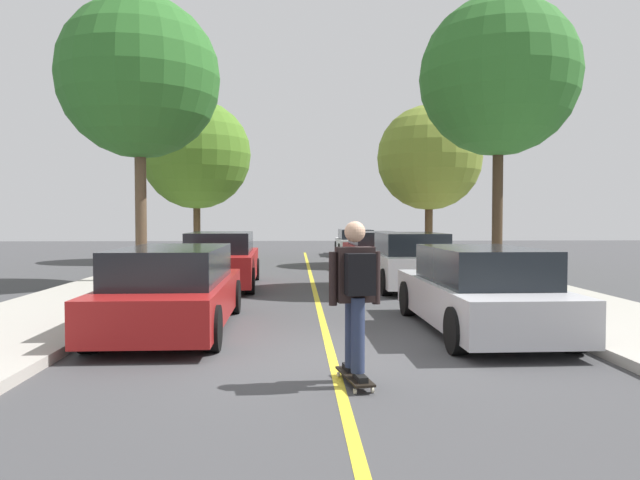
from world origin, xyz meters
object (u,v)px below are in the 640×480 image
object	(u,v)px
skateboard	(355,377)
street_tree_right_near	(429,158)
parked_car_right_farthest	(355,242)
skateboarder	(356,289)
parked_car_right_near	(409,262)
street_tree_right_nearest	(499,77)
parked_car_right_nearest	(479,291)
street_tree_left_near	(196,155)
parked_car_left_near	(221,260)
parked_car_right_far	(374,249)
parked_car_left_nearest	(174,289)
street_tree_left_nearest	(139,78)

from	to	relation	value
skateboard	street_tree_right_near	bearing A→B (deg)	74.42
parked_car_right_farthest	street_tree_right_near	world-z (taller)	street_tree_right_near
parked_car_right_farthest	skateboarder	size ratio (longest dim) A/B	2.50
parked_car_right_near	street_tree_right_nearest	world-z (taller)	street_tree_right_nearest
street_tree_right_nearest	skateboard	world-z (taller)	street_tree_right_nearest
skateboarder	parked_car_right_nearest	bearing A→B (deg)	52.17
street_tree_left_near	skateboarder	size ratio (longest dim) A/B	3.96
skateboarder	street_tree_left_near	bearing A→B (deg)	104.50
parked_car_left_near	parked_car_right_far	distance (m)	7.94
parked_car_right_nearest	skateboarder	bearing A→B (deg)	-127.83
parked_car_right_nearest	parked_car_left_near	bearing A→B (deg)	127.49
parked_car_left_nearest	skateboard	distance (m)	4.22
parked_car_left_nearest	parked_car_right_far	bearing A→B (deg)	68.19
parked_car_right_near	parked_car_right_far	world-z (taller)	parked_car_right_near
street_tree_left_nearest	street_tree_right_near	bearing A→B (deg)	34.39
parked_car_right_near	parked_car_right_farthest	world-z (taller)	parked_car_right_near
parked_car_right_far	skateboard	distance (m)	15.73
skateboard	skateboarder	world-z (taller)	skateboarder
parked_car_left_near	street_tree_right_nearest	bearing A→B (deg)	-7.09
parked_car_right_nearest	street_tree_left_near	distance (m)	17.78
parked_car_left_near	skateboarder	xyz separation A→B (m)	(2.64, -9.35, 0.35)
parked_car_left_nearest	parked_car_right_nearest	xyz separation A→B (m)	(4.92, -0.35, -0.02)
parked_car_right_nearest	street_tree_right_nearest	world-z (taller)	street_tree_right_nearest
parked_car_right_nearest	skateboarder	distance (m)	3.74
parked_car_left_near	skateboard	xyz separation A→B (m)	(2.63, -9.32, -0.62)
street_tree_left_near	parked_car_right_nearest	bearing A→B (deg)	-65.74
parked_car_right_nearest	skateboarder	world-z (taller)	skateboarder
parked_car_right_near	street_tree_left_near	xyz separation A→B (m)	(-7.13, 10.09, 3.80)
parked_car_left_nearest	parked_car_right_far	xyz separation A→B (m)	(4.92, 12.30, -0.01)
parked_car_right_farthest	street_tree_right_nearest	size ratio (longest dim) A/B	0.58
street_tree_left_near	street_tree_right_nearest	xyz separation A→B (m)	(9.35, -10.30, 0.89)
skateboard	parked_car_left_nearest	bearing A→B (deg)	128.98
parked_car_right_far	skateboarder	bearing A→B (deg)	-98.34
street_tree_right_nearest	skateboarder	xyz separation A→B (m)	(-4.50, -8.46, -4.34)
parked_car_left_near	parked_car_left_nearest	bearing A→B (deg)	-90.00
parked_car_right_near	parked_car_left_nearest	bearing A→B (deg)	-132.39
parked_car_right_farthest	skateboard	bearing A→B (deg)	-95.78
parked_car_left_nearest	street_tree_left_nearest	world-z (taller)	street_tree_left_nearest
parked_car_right_far	skateboarder	xyz separation A→B (m)	(-2.28, -15.58, 0.39)
parked_car_right_nearest	street_tree_right_near	world-z (taller)	street_tree_right_near
street_tree_left_nearest	street_tree_left_near	size ratio (longest dim) A/B	1.14
street_tree_right_near	parked_car_right_farthest	bearing A→B (deg)	108.92
parked_car_right_nearest	street_tree_left_nearest	size ratio (longest dim) A/B	0.60
parked_car_right_near	skateboard	distance (m)	8.96
parked_car_right_farthest	skateboarder	bearing A→B (deg)	-95.75
parked_car_left_nearest	street_tree_right_nearest	bearing A→B (deg)	35.99
parked_car_left_nearest	parked_car_left_near	bearing A→B (deg)	90.00
parked_car_right_farthest	skateboarder	distance (m)	22.76
parked_car_right_near	skateboarder	size ratio (longest dim) A/B	2.40
parked_car_right_near	skateboarder	bearing A→B (deg)	-104.74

